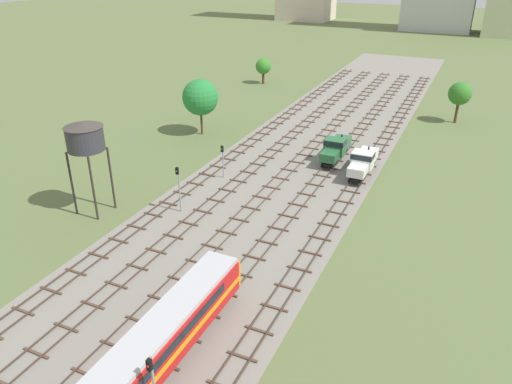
{
  "coord_description": "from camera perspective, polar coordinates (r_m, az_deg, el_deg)",
  "views": [
    {
      "loc": [
        21.28,
        -1.23,
        26.42
      ],
      "look_at": [
        0.0,
        44.91,
        1.5
      ],
      "focal_mm": 34.41,
      "sensor_mm": 36.0,
      "label": 1
    }
  ],
  "objects": [
    {
      "name": "track_far_left",
      "position": [
        70.8,
        -2.69,
        4.3
      ],
      "size": [
        2.4,
        126.0,
        0.29
      ],
      "color": "#47382D",
      "rests_on": "ground"
    },
    {
      "name": "shunter_loco_centre_right_near",
      "position": [
        65.33,
        12.34,
        3.56
      ],
      "size": [
        2.74,
        8.46,
        3.1
      ],
      "color": "white",
      "rests_on": "ground"
    },
    {
      "name": "signal_post_mid",
      "position": [
        54.62,
        -8.98,
        1.01
      ],
      "size": [
        0.28,
        0.47,
        5.58
      ],
      "color": "gray",
      "rests_on": "ground"
    },
    {
      "name": "track_centre_left",
      "position": [
        67.34,
        4.32,
        3.07
      ],
      "size": [
        2.4,
        126.0,
        0.29
      ],
      "color": "#47382D",
      "rests_on": "ground"
    },
    {
      "name": "water_tower",
      "position": [
        55.18,
        -19.28,
        5.99
      ],
      "size": [
        4.15,
        4.15,
        10.48
      ],
      "color": "#2D2826",
      "rests_on": "ground"
    },
    {
      "name": "signal_post_nearest",
      "position": [
        31.7,
        -11.89,
        -20.88
      ],
      "size": [
        0.28,
        0.47,
        5.55
      ],
      "color": "gray",
      "rests_on": "ground"
    },
    {
      "name": "ground_plane",
      "position": [
        66.53,
        4.01,
        2.66
      ],
      "size": [
        480.0,
        480.0,
        0.0
      ],
      "primitive_type": "plane",
      "color": "#5B6B3D"
    },
    {
      "name": "signal_post_near",
      "position": [
        62.83,
        -3.89,
        4.11
      ],
      "size": [
        0.28,
        0.47,
        4.55
      ],
      "color": "gray",
      "rests_on": "ground"
    },
    {
      "name": "shunter_loco_centre_mid",
      "position": [
        69.23,
        9.25,
        5.13
      ],
      "size": [
        2.74,
        8.46,
        3.1
      ],
      "color": "#286638",
      "rests_on": "ground"
    },
    {
      "name": "track_left",
      "position": [
        68.94,
        0.73,
        3.71
      ],
      "size": [
        2.4,
        126.0,
        0.29
      ],
      "color": "#47382D",
      "rests_on": "ground"
    },
    {
      "name": "lineside_tree_1",
      "position": [
        78.35,
        -6.5,
        10.88
      ],
      "size": [
        5.63,
        5.63,
        8.86
      ],
      "color": "#4C331E",
      "rests_on": "ground"
    },
    {
      "name": "track_centre",
      "position": [
        66.03,
        8.07,
        2.4
      ],
      "size": [
        2.4,
        126.0,
        0.29
      ],
      "color": "#47382D",
      "rests_on": "ground"
    },
    {
      "name": "lineside_tree_2",
      "position": [
        90.55,
        22.62,
        10.49
      ],
      "size": [
        3.82,
        3.82,
        6.99
      ],
      "color": "#4C331E",
      "rests_on": "ground"
    },
    {
      "name": "track_centre_right",
      "position": [
        65.01,
        11.94,
        1.68
      ],
      "size": [
        2.4,
        126.0,
        0.29
      ],
      "color": "#47382D",
      "rests_on": "ground"
    },
    {
      "name": "ballast_bed",
      "position": [
        66.53,
        4.01,
        2.66
      ],
      "size": [
        22.46,
        176.0,
        0.01
      ],
      "primitive_type": "cube",
      "color": "gray",
      "rests_on": "ground"
    },
    {
      "name": "diesel_railcar_centre_nearest",
      "position": [
        35.08,
        -11.91,
        -17.35
      ],
      "size": [
        2.96,
        20.5,
        3.8
      ],
      "color": "red",
      "rests_on": "ground"
    },
    {
      "name": "lineside_tree_0",
      "position": [
        111.21,
        0.85,
        14.39
      ],
      "size": [
        3.39,
        3.39,
        5.56
      ],
      "color": "#4C331E",
      "rests_on": "ground"
    }
  ]
}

